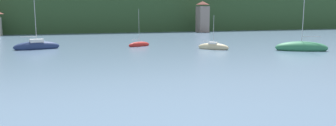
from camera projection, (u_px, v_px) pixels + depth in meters
wooded_hillside at (113, 15)px, 123.87m from camera, size 352.00×52.51×33.70m
shore_building_central at (203, 17)px, 98.17m from camera, size 3.56×3.45×9.91m
sailboat_far_0 at (213, 47)px, 44.74m from camera, size 4.01×4.60×5.35m
sailboat_far_1 at (139, 45)px, 49.46m from camera, size 4.18×2.45×6.34m
sailboat_far_2 at (301, 48)px, 42.86m from camera, size 7.26×5.73×10.67m
sailboat_far_7 at (37, 46)px, 44.81m from camera, size 6.61×2.95×10.13m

